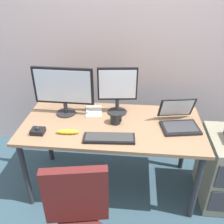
{
  "coord_description": "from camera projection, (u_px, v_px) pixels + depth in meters",
  "views": [
    {
      "loc": [
        0.18,
        -1.81,
        1.93
      ],
      "look_at": [
        0.0,
        0.0,
        0.85
      ],
      "focal_mm": 39.62,
      "sensor_mm": 36.0,
      "label": 1
    }
  ],
  "objects": [
    {
      "name": "coffee_mug",
      "position": [
        116.0,
        118.0,
        2.16
      ],
      "size": [
        0.1,
        0.09,
        0.1
      ],
      "color": "black",
      "rests_on": "desk"
    },
    {
      "name": "back_wall",
      "position": [
        119.0,
        28.0,
        2.45
      ],
      "size": [
        6.0,
        0.1,
        2.8
      ],
      "primitive_type": "cube",
      "color": "beige",
      "rests_on": "ground"
    },
    {
      "name": "keyboard",
      "position": [
        110.0,
        138.0,
        1.97
      ],
      "size": [
        0.42,
        0.16,
        0.03
      ],
      "color": "black",
      "rests_on": "desk"
    },
    {
      "name": "trackball_mouse",
      "position": [
        38.0,
        131.0,
        2.04
      ],
      "size": [
        0.11,
        0.09,
        0.07
      ],
      "color": "black",
      "rests_on": "desk"
    },
    {
      "name": "ground_plane",
      "position": [
        112.0,
        183.0,
        2.55
      ],
      "size": [
        8.0,
        8.0,
        0.0
      ],
      "primitive_type": "plane",
      "color": "#344F5E"
    },
    {
      "name": "monitor_main",
      "position": [
        63.0,
        88.0,
        2.19
      ],
      "size": [
        0.54,
        0.18,
        0.45
      ],
      "color": "#262628",
      "rests_on": "desk"
    },
    {
      "name": "monitor_side",
      "position": [
        117.0,
        88.0,
        2.21
      ],
      "size": [
        0.36,
        0.18,
        0.45
      ],
      "color": "#262628",
      "rests_on": "desk"
    },
    {
      "name": "paper_notepad",
      "position": [
        94.0,
        111.0,
        2.35
      ],
      "size": [
        0.18,
        0.23,
        0.01
      ],
      "primitive_type": "cube",
      "rotation": [
        0.0,
        0.0,
        0.16
      ],
      "color": "white",
      "rests_on": "desk"
    },
    {
      "name": "desk",
      "position": [
        112.0,
        131.0,
        2.21
      ],
      "size": [
        1.58,
        0.74,
        0.73
      ],
      "color": "#9A7554",
      "rests_on": "ground"
    },
    {
      "name": "laptop",
      "position": [
        179.0,
        120.0,
        2.13
      ],
      "size": [
        0.36,
        0.36,
        0.23
      ],
      "color": "black",
      "rests_on": "desk"
    },
    {
      "name": "banana",
      "position": [
        68.0,
        132.0,
        2.03
      ],
      "size": [
        0.19,
        0.06,
        0.04
      ],
      "primitive_type": "ellipsoid",
      "rotation": [
        0.0,
        0.0,
        0.08
      ],
      "color": "yellow",
      "rests_on": "desk"
    }
  ]
}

